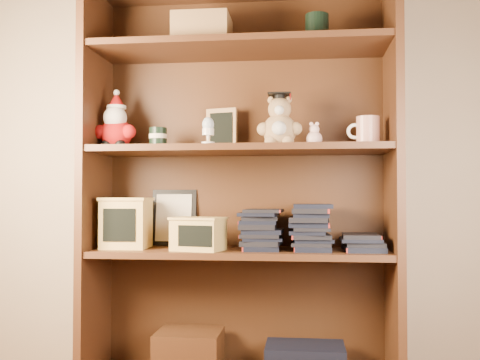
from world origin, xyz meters
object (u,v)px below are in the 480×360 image
at_px(teacher_mug, 367,131).
at_px(grad_teddy_bear, 280,126).
at_px(bookcase, 241,191).
at_px(treats_box, 126,223).

bearing_deg(teacher_mug, grad_teddy_bear, -178.90).
height_order(bookcase, treats_box, bookcase).
bearing_deg(bookcase, treats_box, -173.52).
bearing_deg(teacher_mug, treats_box, -179.95).
relative_size(bookcase, grad_teddy_bear, 7.56).
bearing_deg(treats_box, teacher_mug, 0.05).
bearing_deg(bookcase, teacher_mug, -5.88).
xyz_separation_m(bookcase, treats_box, (-0.45, -0.05, -0.13)).
bearing_deg(grad_teddy_bear, treats_box, 179.48).
height_order(grad_teddy_bear, treats_box, grad_teddy_bear).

